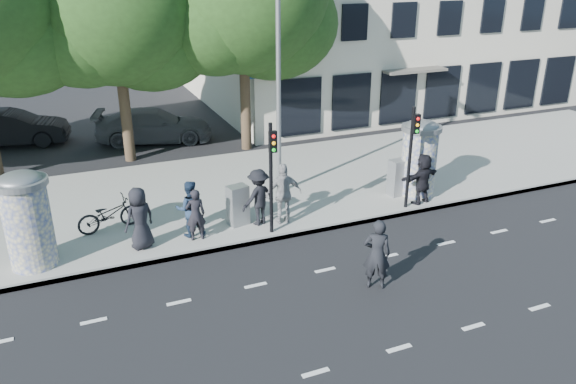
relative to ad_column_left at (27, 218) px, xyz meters
name	(u,v)px	position (x,y,z in m)	size (l,w,h in m)	color
ground	(350,296)	(7.20, -4.50, -1.54)	(120.00, 120.00, 0.00)	black
sidewalk	(251,189)	(7.20, 3.00, -1.46)	(40.00, 8.00, 0.15)	gray
curb	(294,235)	(7.20, -0.95, -1.46)	(40.00, 0.10, 0.16)	slate
lane_dash_near	(399,348)	(7.20, -6.70, -1.53)	(32.00, 0.12, 0.01)	silver
lane_dash_far	(325,270)	(7.20, -3.10, -1.53)	(32.00, 0.12, 0.01)	silver
ad_column_left	(27,218)	(0.00, 0.00, 0.00)	(1.36, 1.36, 2.65)	beige
ad_column_right	(419,156)	(12.40, 0.20, 0.00)	(1.36, 1.36, 2.65)	beige
traffic_pole_near	(272,168)	(6.60, -0.71, 0.69)	(0.22, 0.31, 3.40)	black
traffic_pole_far	(412,148)	(11.40, -0.71, 0.69)	(0.22, 0.31, 3.40)	black
street_lamp	(279,60)	(8.00, 2.13, 3.26)	(0.25, 0.93, 8.00)	slate
tree_near_left	(114,9)	(3.70, 8.20, 4.53)	(6.80, 6.80, 8.97)	#38281C
ped_a	(140,218)	(2.83, -0.13, -0.48)	(0.89, 0.58, 1.82)	black
ped_b	(196,215)	(4.40, -0.25, -0.60)	(0.58, 0.38, 1.58)	black
ped_c	(190,209)	(4.31, 0.07, -0.52)	(0.84, 0.65, 1.73)	#1C2D47
ped_d	(259,197)	(6.45, 0.03, -0.49)	(1.16, 0.67, 1.80)	black
ped_e	(284,194)	(7.20, -0.17, -0.42)	(1.14, 0.65, 1.94)	gray
ped_f	(423,179)	(12.07, -0.54, -0.52)	(1.61, 0.58, 1.73)	black
man_road	(377,254)	(8.00, -4.34, -0.59)	(0.69, 0.45, 1.89)	black
bicycle	(109,214)	(2.13, 1.41, -0.88)	(1.92, 0.67, 1.01)	black
cabinet_left	(238,205)	(5.85, 0.26, -0.75)	(0.61, 0.44, 1.27)	gray
cabinet_right	(398,178)	(11.70, 0.36, -0.75)	(0.61, 0.44, 1.28)	gray
car_mid	(12,128)	(-0.85, 12.40, -0.75)	(4.78, 1.67, 1.57)	black
car_right	(154,126)	(5.14, 10.46, -0.78)	(5.20, 2.11, 1.51)	#54555B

